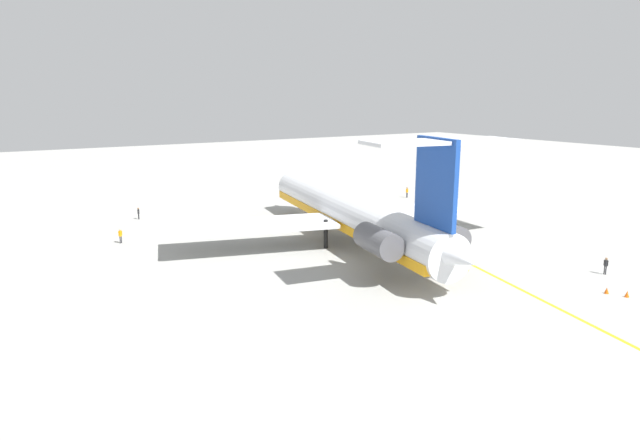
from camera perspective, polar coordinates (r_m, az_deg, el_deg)
ground at (r=69.27m, az=7.40°, el=-1.66°), size 287.09×287.09×0.00m
main_jetliner at (r=63.95m, az=3.48°, el=0.62°), size 46.37×41.22×13.56m
ground_crew_near_nose at (r=60.70m, az=27.24°, el=-4.00°), size 0.43×0.27×1.70m
ground_crew_near_tail at (r=69.26m, az=-19.78°, el=-1.35°), size 0.29×0.45×1.79m
ground_crew_portside at (r=95.56m, az=8.91°, el=2.96°), size 0.29×0.45×1.80m
ground_crew_starboard at (r=81.86m, az=-18.10°, el=0.80°), size 0.42×0.27×1.67m
safety_cone_nose at (r=55.27m, az=27.31°, el=-6.43°), size 0.40×0.40×0.55m
safety_cone_wingtip at (r=55.15m, az=28.94°, el=-6.65°), size 0.40×0.40×0.55m
taxiway_centreline at (r=71.39m, az=8.98°, el=-1.28°), size 98.21×24.37×0.01m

